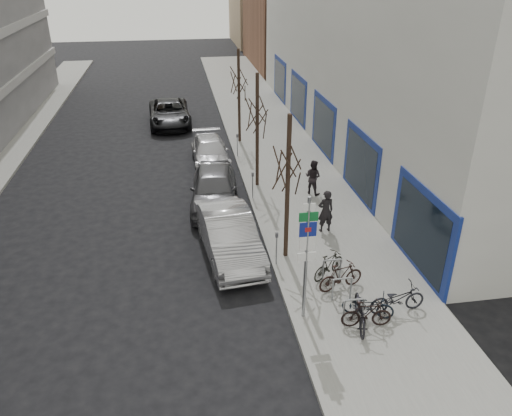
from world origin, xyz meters
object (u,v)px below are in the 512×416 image
object	(u,v)px
bike_near_left	(361,308)
parked_car_mid	(214,188)
bike_mid_curb	(368,303)
pedestrian_near	(326,211)
tree_mid	(257,104)
meter_front	(277,245)
meter_back	(237,143)
bike_far_inner	(341,276)
meter_mid	(253,183)
bike_near_right	(367,314)
parked_car_back	(210,152)
tree_near	(289,155)
bike_rack	(342,286)
parked_car_front	(229,235)
lane_car	(169,113)
highway_sign_pole	(307,252)
bike_far_curb	(398,297)
tree_far	(239,74)
pedestrian_far	(313,177)
bike_mid_inner	(329,265)

from	to	relation	value
bike_near_left	parked_car_mid	distance (m)	9.68
bike_mid_curb	pedestrian_near	world-z (taller)	pedestrian_near
tree_mid	meter_front	xyz separation A→B (m)	(-0.45, -7.00, -3.19)
meter_back	bike_near_left	world-z (taller)	meter_back
bike_far_inner	pedestrian_near	size ratio (longest dim) A/B	0.93
meter_mid	meter_front	bearing A→B (deg)	-90.00
bike_near_right	parked_car_back	xyz separation A→B (m)	(-3.50, 14.28, 0.06)
meter_mid	pedestrian_near	world-z (taller)	pedestrian_near
meter_back	bike_near_left	bearing A→B (deg)	-82.90
tree_near	bike_rack	bearing A→B (deg)	-67.52
tree_near	parked_car_front	bearing A→B (deg)	163.35
lane_car	parked_car_back	bearing A→B (deg)	-76.62
highway_sign_pole	meter_back	bearing A→B (deg)	91.02
bike_far_curb	parked_car_front	bearing A→B (deg)	43.35
meter_back	meter_front	bearing A→B (deg)	-90.00
tree_far	bike_mid_curb	size ratio (longest dim) A/B	3.51
tree_near	highway_sign_pole	bearing A→B (deg)	-93.26
bike_near_left	tree_far	bearing A→B (deg)	106.46
meter_back	tree_far	bearing A→B (deg)	79.80
meter_back	parked_car_front	bearing A→B (deg)	-99.03
tree_far	parked_car_front	xyz separation A→B (m)	(-2.02, -12.40, -3.26)
bike_rack	tree_far	bearing A→B (deg)	94.32
highway_sign_pole	lane_car	size ratio (longest dim) A/B	0.74
parked_car_mid	lane_car	xyz separation A→B (m)	(-1.90, 12.67, -0.07)
bike_rack	tree_far	size ratio (longest dim) A/B	0.41
tree_near	parked_car_mid	bearing A→B (deg)	114.40
tree_near	bike_near_left	world-z (taller)	tree_near
parked_car_back	parked_car_mid	bearing A→B (deg)	-93.59
parked_car_back	parked_car_front	bearing A→B (deg)	-91.40
tree_near	tree_mid	size ratio (longest dim) A/B	1.00
highway_sign_pole	pedestrian_near	bearing A→B (deg)	67.11
bike_near_left	lane_car	bearing A→B (deg)	116.06
bike_near_left	parked_car_back	world-z (taller)	parked_car_back
meter_mid	pedestrian_near	xyz separation A→B (m)	(2.39, -3.45, 0.12)
parked_car_mid	lane_car	size ratio (longest dim) A/B	0.89
bike_near_right	pedestrian_near	xyz separation A→B (m)	(0.43, 5.83, 0.42)
bike_near_left	bike_far_curb	world-z (taller)	bike_near_left
bike_mid_curb	pedestrian_near	distance (m)	5.38
tree_far	lane_car	size ratio (longest dim) A/B	0.97
bike_rack	parked_car_mid	size ratio (longest dim) A/B	0.45
pedestrian_far	meter_back	bearing A→B (deg)	-18.64
tree_far	bike_mid_inner	size ratio (longest dim) A/B	3.58
tree_far	pedestrian_far	bearing A→B (deg)	-73.22
meter_back	bike_near_left	xyz separation A→B (m)	(1.82, -14.64, -0.20)
bike_near_right	bike_far_inner	bearing A→B (deg)	11.01
bike_far_inner	bike_near_right	bearing A→B (deg)	170.27
tree_near	tree_far	xyz separation A→B (m)	(0.00, 13.00, 0.00)
parked_car_mid	pedestrian_near	world-z (taller)	pedestrian_near
parked_car_back	tree_far	bearing A→B (deg)	55.33
tree_far	bike_mid_curb	distance (m)	17.26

